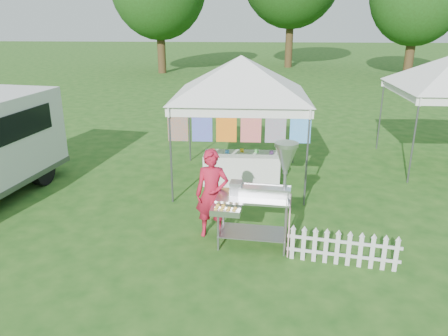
{
  "coord_description": "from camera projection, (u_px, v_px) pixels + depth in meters",
  "views": [
    {
      "loc": [
        0.25,
        -6.57,
        3.87
      ],
      "look_at": [
        -0.25,
        1.25,
        1.1
      ],
      "focal_mm": 35.0,
      "sensor_mm": 36.0,
      "label": 1
    }
  ],
  "objects": [
    {
      "name": "ground",
      "position": [
        234.0,
        253.0,
        7.49
      ],
      "size": [
        120.0,
        120.0,
        0.0
      ],
      "primitive_type": "plane",
      "color": "#1C4A15",
      "rests_on": "ground"
    },
    {
      "name": "picket_fence",
      "position": [
        343.0,
        249.0,
        7.03
      ],
      "size": [
        1.78,
        0.34,
        0.56
      ],
      "rotation": [
        0.0,
        0.0,
        -0.18
      ],
      "color": "silver",
      "rests_on": "ground"
    },
    {
      "name": "canopy_main",
      "position": [
        241.0,
        56.0,
        9.78
      ],
      "size": [
        4.24,
        4.24,
        3.45
      ],
      "color": "#59595E",
      "rests_on": "ground"
    },
    {
      "name": "display_table",
      "position": [
        242.0,
        168.0,
        10.49
      ],
      "size": [
        1.8,
        0.7,
        0.74
      ],
      "primitive_type": "cube",
      "color": "white",
      "rests_on": "ground"
    },
    {
      "name": "vendor",
      "position": [
        212.0,
        194.0,
        7.83
      ],
      "size": [
        0.6,
        0.4,
        1.64
      ],
      "primitive_type": "imported",
      "rotation": [
        0.0,
        0.0,
        -0.01
      ],
      "color": "#AA142C",
      "rests_on": "ground"
    },
    {
      "name": "donut_cart",
      "position": [
        266.0,
        188.0,
        7.32
      ],
      "size": [
        1.44,
        0.9,
        1.9
      ],
      "rotation": [
        0.0,
        0.0,
        -0.1
      ],
      "color": "gray",
      "rests_on": "ground"
    }
  ]
}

